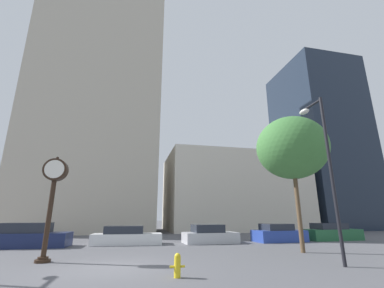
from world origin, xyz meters
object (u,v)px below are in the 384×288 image
street_clock (53,187)px  car_green (332,233)px  fire_hydrant_near (177,265)px  bare_tree (292,148)px  car_white (126,237)px  car_silver (209,235)px  car_blue (278,234)px  street_lamp_right (322,152)px  car_navy (30,237)px

street_clock → car_green: (19.53, 6.18, -2.60)m
fire_hydrant_near → bare_tree: bare_tree is taller
car_white → car_silver: (5.87, -0.32, 0.03)m
car_blue → street_lamp_right: (-2.91, -9.24, 4.10)m
car_blue → fire_hydrant_near: size_ratio=5.38×
street_lamp_right → bare_tree: size_ratio=0.93×
car_green → fire_hydrant_near: bearing=-146.3°
car_silver → fire_hydrant_near: 10.90m
street_clock → car_navy: 7.09m
car_silver → street_clock: bearing=-148.2°
street_lamp_right → car_navy: bearing=146.9°
car_white → fire_hydrant_near: size_ratio=6.54×
fire_hydrant_near → car_blue: bearing=46.2°
car_navy → car_white: 5.94m
fire_hydrant_near → car_navy: bearing=127.5°
car_silver → car_blue: (5.45, -0.17, 0.02)m
street_lamp_right → car_silver: bearing=105.1°
car_white → car_silver: bearing=0.3°
car_silver → street_lamp_right: 10.59m
car_green → street_lamp_right: 12.96m
car_silver → street_lamp_right: size_ratio=0.55×
car_navy → car_silver: car_navy is taller
car_white → fire_hydrant_near: bearing=-76.8°
street_clock → street_lamp_right: bearing=-15.7°
car_silver → car_white: bearing=174.9°
street_clock → car_navy: (-2.64, 6.07, -2.54)m
bare_tree → fire_hydrant_near: bearing=-150.7°
street_clock → car_white: 7.70m
car_green → bare_tree: bearing=-140.7°
car_white → car_green: bearing=2.5°
car_navy → car_blue: car_navy is taller
car_navy → fire_hydrant_near: size_ratio=6.42×
car_blue → car_white: bearing=174.9°
fire_hydrant_near → street_lamp_right: 7.91m
car_green → fire_hydrant_near: car_green is taller
car_blue → street_lamp_right: 10.52m
street_clock → fire_hydrant_near: size_ratio=6.27×
car_navy → bare_tree: bearing=-18.6°
car_white → car_navy: bearing=-173.1°
car_blue → street_clock: bearing=-160.5°
car_green → street_lamp_right: (-7.84, -9.48, 4.09)m
car_blue → car_green: (4.93, 0.24, 0.01)m
street_clock → car_blue: street_clock is taller
street_clock → bare_tree: 12.88m
car_navy → fire_hydrant_near: 12.69m
car_blue → fire_hydrant_near: car_blue is taller
car_blue → street_lamp_right: size_ratio=0.55×
car_white → car_green: (16.25, -0.25, 0.05)m
car_green → street_lamp_right: size_ratio=0.64×
car_navy → car_silver: 11.79m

